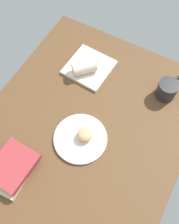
{
  "coord_description": "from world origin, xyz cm",
  "views": [
    {
      "loc": [
        42.05,
        25.68,
        113.54
      ],
      "look_at": [
        -6.19,
        -0.94,
        7.0
      ],
      "focal_mm": 42.54,
      "sensor_mm": 36.0,
      "label": 1
    }
  ],
  "objects_px": {
    "coffee_mug": "(167,89)",
    "book_stack": "(12,168)",
    "round_plate": "(80,139)",
    "sauce_cup": "(95,59)",
    "breakfast_wrap": "(84,67)",
    "scone_pastry": "(85,134)",
    "square_plate": "(89,67)"
  },
  "relations": [
    {
      "from": "square_plate",
      "to": "coffee_mug",
      "type": "relative_size",
      "value": 1.51
    },
    {
      "from": "square_plate",
      "to": "sauce_cup",
      "type": "relative_size",
      "value": 4.66
    },
    {
      "from": "breakfast_wrap",
      "to": "coffee_mug",
      "type": "relative_size",
      "value": 0.83
    },
    {
      "from": "round_plate",
      "to": "coffee_mug",
      "type": "bearing_deg",
      "value": 148.79
    },
    {
      "from": "breakfast_wrap",
      "to": "book_stack",
      "type": "relative_size",
      "value": 0.54
    },
    {
      "from": "round_plate",
      "to": "square_plate",
      "type": "relative_size",
      "value": 1.12
    },
    {
      "from": "breakfast_wrap",
      "to": "scone_pastry",
      "type": "bearing_deg",
      "value": -16.34
    },
    {
      "from": "round_plate",
      "to": "square_plate",
      "type": "height_order",
      "value": "square_plate"
    },
    {
      "from": "scone_pastry",
      "to": "book_stack",
      "type": "distance_m",
      "value": 0.33
    },
    {
      "from": "breakfast_wrap",
      "to": "book_stack",
      "type": "distance_m",
      "value": 0.57
    },
    {
      "from": "round_plate",
      "to": "sauce_cup",
      "type": "xyz_separation_m",
      "value": [
        -0.4,
        -0.15,
        0.02
      ]
    },
    {
      "from": "round_plate",
      "to": "scone_pastry",
      "type": "bearing_deg",
      "value": 137.07
    },
    {
      "from": "sauce_cup",
      "to": "coffee_mug",
      "type": "bearing_deg",
      "value": 89.32
    },
    {
      "from": "scone_pastry",
      "to": "sauce_cup",
      "type": "xyz_separation_m",
      "value": [
        -0.39,
        -0.16,
        -0.01
      ]
    },
    {
      "from": "round_plate",
      "to": "scone_pastry",
      "type": "distance_m",
      "value": 0.04
    },
    {
      "from": "scone_pastry",
      "to": "coffee_mug",
      "type": "relative_size",
      "value": 0.52
    },
    {
      "from": "square_plate",
      "to": "book_stack",
      "type": "bearing_deg",
      "value": -1.84
    },
    {
      "from": "round_plate",
      "to": "square_plate",
      "type": "bearing_deg",
      "value": -156.73
    },
    {
      "from": "coffee_mug",
      "to": "book_stack",
      "type": "bearing_deg",
      "value": -32.37
    },
    {
      "from": "book_stack",
      "to": "sauce_cup",
      "type": "bearing_deg",
      "value": 177.63
    },
    {
      "from": "scone_pastry",
      "to": "coffee_mug",
      "type": "xyz_separation_m",
      "value": [
        -0.38,
        0.23,
        0.01
      ]
    },
    {
      "from": "round_plate",
      "to": "coffee_mug",
      "type": "xyz_separation_m",
      "value": [
        -0.4,
        0.24,
        0.04
      ]
    },
    {
      "from": "sauce_cup",
      "to": "scone_pastry",
      "type": "bearing_deg",
      "value": 22.53
    },
    {
      "from": "scone_pastry",
      "to": "sauce_cup",
      "type": "distance_m",
      "value": 0.42
    },
    {
      "from": "round_plate",
      "to": "coffee_mug",
      "type": "distance_m",
      "value": 0.47
    },
    {
      "from": "square_plate",
      "to": "breakfast_wrap",
      "type": "height_order",
      "value": "breakfast_wrap"
    },
    {
      "from": "breakfast_wrap",
      "to": "coffee_mug",
      "type": "bearing_deg",
      "value": 55.01
    },
    {
      "from": "breakfast_wrap",
      "to": "book_stack",
      "type": "xyz_separation_m",
      "value": [
        0.57,
        -0.01,
        -0.02
      ]
    },
    {
      "from": "sauce_cup",
      "to": "book_stack",
      "type": "bearing_deg",
      "value": -2.37
    },
    {
      "from": "round_plate",
      "to": "coffee_mug",
      "type": "height_order",
      "value": "coffee_mug"
    },
    {
      "from": "sauce_cup",
      "to": "coffee_mug",
      "type": "xyz_separation_m",
      "value": [
        0.0,
        0.39,
        0.02
      ]
    },
    {
      "from": "scone_pastry",
      "to": "coffee_mug",
      "type": "distance_m",
      "value": 0.44
    }
  ]
}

